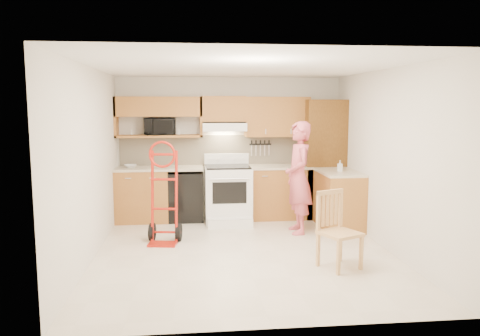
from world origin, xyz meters
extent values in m
cube|color=beige|center=(0.00, 0.00, -0.01)|extent=(4.00, 4.50, 0.02)
cube|color=white|center=(0.00, 0.00, 2.51)|extent=(4.00, 4.50, 0.02)
cube|color=silver|center=(0.00, 2.26, 1.25)|extent=(4.00, 0.02, 2.50)
cube|color=silver|center=(0.00, -2.26, 1.25)|extent=(4.00, 0.02, 2.50)
cube|color=silver|center=(-2.01, 0.00, 1.25)|extent=(0.02, 4.50, 2.50)
cube|color=silver|center=(2.01, 0.00, 1.25)|extent=(0.02, 4.50, 2.50)
cube|color=beige|center=(0.00, 2.23, 1.20)|extent=(3.92, 0.03, 0.55)
cube|color=#9B682A|center=(-1.55, 1.95, 0.45)|extent=(0.90, 0.60, 0.90)
cube|color=black|center=(-0.80, 1.95, 0.42)|extent=(0.60, 0.60, 0.85)
cube|color=#9B682A|center=(0.83, 1.95, 0.45)|extent=(1.14, 0.60, 0.90)
cube|color=beige|center=(-1.25, 1.95, 0.92)|extent=(1.50, 0.63, 0.04)
cube|color=beige|center=(0.83, 1.95, 0.92)|extent=(1.14, 0.63, 0.04)
cube|color=#9B682A|center=(1.70, 1.15, 0.45)|extent=(0.60, 1.00, 0.90)
cube|color=beige|center=(1.70, 1.15, 0.92)|extent=(0.63, 1.00, 0.04)
cube|color=brown|center=(1.65, 1.95, 1.05)|extent=(0.70, 0.60, 2.10)
cube|color=#9B682A|center=(-1.25, 2.08, 1.98)|extent=(1.50, 0.33, 0.34)
cube|color=#9B682A|center=(-1.25, 2.08, 1.47)|extent=(1.50, 0.33, 0.04)
cube|color=#9B682A|center=(-0.12, 2.08, 1.94)|extent=(0.76, 0.33, 0.44)
cube|color=#9B682A|center=(0.83, 2.08, 1.80)|extent=(1.14, 0.33, 0.70)
cube|color=white|center=(-0.12, 2.02, 1.63)|extent=(0.76, 0.46, 0.14)
imported|color=black|center=(-1.25, 2.08, 1.64)|extent=(0.58, 0.43, 0.30)
imported|color=#C5525C|center=(0.96, 0.92, 0.88)|extent=(0.44, 0.66, 1.76)
imported|color=white|center=(1.70, 1.15, 1.03)|extent=(0.10, 0.10, 0.18)
imported|color=white|center=(-1.74, 1.95, 0.97)|extent=(0.26, 0.26, 0.05)
camera|label=1|loc=(-0.70, -6.19, 1.99)|focal=35.10mm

